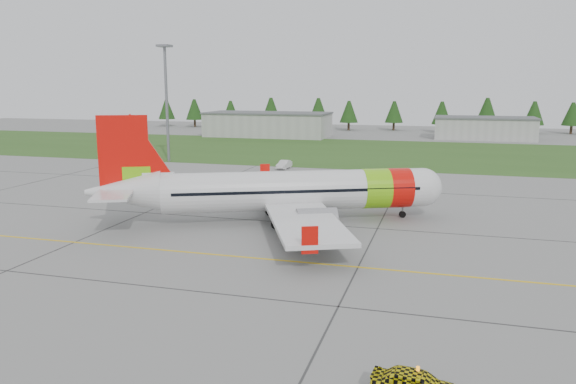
% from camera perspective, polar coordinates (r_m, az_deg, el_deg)
% --- Properties ---
extents(ground, '(320.00, 320.00, 0.00)m').
position_cam_1_polar(ground, '(38.74, -9.78, -9.87)').
color(ground, gray).
rests_on(ground, ground).
extents(aircraft, '(33.80, 32.08, 10.80)m').
position_cam_1_polar(aircraft, '(56.13, -0.04, 0.09)').
color(aircraft, silver).
rests_on(aircraft, ground).
extents(follow_me_car, '(1.56, 1.78, 4.08)m').
position_cam_1_polar(follow_me_car, '(25.89, 13.11, -15.99)').
color(follow_me_car, yellow).
rests_on(follow_me_car, ground).
extents(service_van, '(1.54, 1.47, 4.20)m').
position_cam_1_polar(service_van, '(91.97, -0.40, 3.68)').
color(service_van, silver).
rests_on(service_van, ground).
extents(grass_strip, '(320.00, 50.00, 0.03)m').
position_cam_1_polar(grass_strip, '(116.46, 7.86, 4.06)').
color(grass_strip, '#30561E').
rests_on(grass_strip, ground).
extents(taxi_guideline, '(120.00, 0.25, 0.02)m').
position_cam_1_polar(taxi_guideline, '(45.66, -5.44, -6.51)').
color(taxi_guideline, gold).
rests_on(taxi_guideline, ground).
extents(hangar_west, '(32.00, 14.00, 6.00)m').
position_cam_1_polar(hangar_west, '(150.16, -2.05, 6.81)').
color(hangar_west, '#A8A8A3').
rests_on(hangar_west, ground).
extents(hangar_east, '(24.00, 12.00, 5.20)m').
position_cam_1_polar(hangar_east, '(151.23, 19.32, 6.09)').
color(hangar_east, '#A8A8A3').
rests_on(hangar_east, ground).
extents(floodlight_mast, '(0.50, 0.50, 20.00)m').
position_cam_1_polar(floodlight_mast, '(102.54, -12.21, 8.61)').
color(floodlight_mast, slate).
rests_on(floodlight_mast, ground).
extents(treeline, '(160.00, 8.00, 10.00)m').
position_cam_1_polar(treeline, '(171.52, 10.57, 7.81)').
color(treeline, '#1C3F14').
rests_on(treeline, ground).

